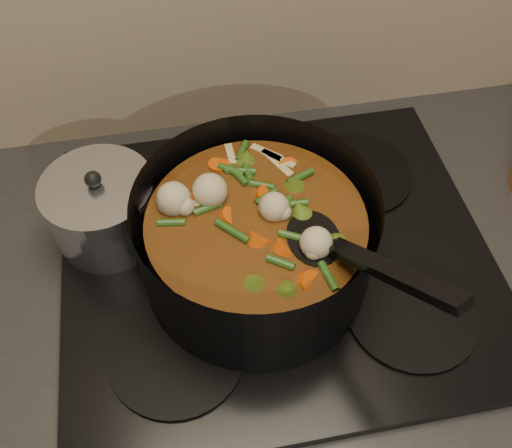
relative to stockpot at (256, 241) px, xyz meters
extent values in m
cube|color=brown|center=(0.04, 0.02, -0.57)|extent=(2.60, 0.60, 0.86)
cube|color=black|center=(0.04, 0.02, -0.12)|extent=(2.64, 0.64, 0.05)
cube|color=black|center=(0.04, 0.02, -0.08)|extent=(0.62, 0.54, 0.02)
cylinder|color=black|center=(-0.12, -0.11, -0.07)|extent=(0.18, 0.18, 0.01)
cylinder|color=black|center=(0.20, -0.11, -0.07)|extent=(0.18, 0.18, 0.01)
cylinder|color=black|center=(-0.12, 0.15, -0.07)|extent=(0.18, 0.18, 0.01)
cylinder|color=black|center=(0.20, 0.15, -0.07)|extent=(0.18, 0.18, 0.01)
cylinder|color=black|center=(0.00, 0.00, 0.01)|extent=(0.38, 0.38, 0.16)
cylinder|color=black|center=(0.00, 0.00, -0.07)|extent=(0.31, 0.31, 0.01)
cylinder|color=#5C2B0F|center=(0.00, 0.00, -0.01)|extent=(0.28, 0.28, 0.11)
cylinder|color=orange|center=(0.04, 0.00, 0.04)|extent=(0.03, 0.03, 0.03)
cylinder|color=orange|center=(0.04, 0.06, 0.04)|extent=(0.04, 0.04, 0.03)
cylinder|color=orange|center=(-0.03, 0.10, 0.04)|extent=(0.04, 0.04, 0.03)
cylinder|color=orange|center=(-0.06, 0.02, 0.04)|extent=(0.03, 0.04, 0.03)
cylinder|color=orange|center=(-0.07, -0.05, 0.04)|extent=(0.04, 0.04, 0.03)
cylinder|color=orange|center=(0.00, -0.04, 0.04)|extent=(0.04, 0.04, 0.03)
cylinder|color=orange|center=(0.06, -0.04, 0.04)|extent=(0.04, 0.04, 0.03)
cylinder|color=orange|center=(0.10, 0.03, 0.04)|extent=(0.04, 0.03, 0.03)
cylinder|color=orange|center=(0.02, 0.06, 0.04)|extent=(0.04, 0.04, 0.03)
cylinder|color=orange|center=(-0.05, 0.07, 0.04)|extent=(0.04, 0.04, 0.03)
cylinder|color=orange|center=(-0.04, 0.00, 0.04)|extent=(0.03, 0.03, 0.03)
sphere|color=beige|center=(0.07, 0.00, 0.06)|extent=(0.04, 0.04, 0.04)
sphere|color=beige|center=(-0.02, 0.06, 0.06)|extent=(0.04, 0.04, 0.04)
sphere|color=beige|center=(-0.05, -0.04, 0.06)|extent=(0.04, 0.04, 0.04)
sphere|color=beige|center=(0.06, -0.03, 0.06)|extent=(0.04, 0.04, 0.04)
cone|color=olive|center=(-0.07, -0.05, 0.05)|extent=(0.04, 0.04, 0.04)
cone|color=olive|center=(0.03, -0.08, 0.05)|extent=(0.04, 0.04, 0.04)
cone|color=olive|center=(0.09, 0.01, 0.05)|extent=(0.04, 0.04, 0.04)
cone|color=olive|center=(0.02, 0.09, 0.05)|extent=(0.04, 0.04, 0.04)
cone|color=olive|center=(-0.08, 0.05, 0.05)|extent=(0.04, 0.04, 0.04)
cone|color=olive|center=(-0.07, -0.06, 0.05)|extent=(0.04, 0.04, 0.04)
cone|color=olive|center=(0.04, -0.08, 0.05)|extent=(0.04, 0.04, 0.04)
cylinder|color=#2B5218|center=(0.03, 0.03, 0.05)|extent=(0.01, 0.04, 0.01)
cylinder|color=#2B5218|center=(0.00, 0.11, 0.05)|extent=(0.04, 0.03, 0.01)
cylinder|color=#2B5218|center=(-0.06, 0.07, 0.05)|extent=(0.04, 0.02, 0.01)
cylinder|color=#2B5218|center=(-0.07, 0.01, 0.05)|extent=(0.03, 0.04, 0.01)
cylinder|color=#2B5218|center=(-0.04, -0.03, 0.05)|extent=(0.03, 0.04, 0.01)
cylinder|color=#2B5218|center=(-0.02, -0.11, 0.05)|extent=(0.04, 0.02, 0.01)
cylinder|color=#2B5218|center=(0.05, -0.07, 0.05)|extent=(0.04, 0.03, 0.01)
cylinder|color=#2B5218|center=(0.07, -0.01, 0.05)|extent=(0.01, 0.04, 0.01)
cylinder|color=#2B5218|center=(0.04, 0.03, 0.05)|extent=(0.04, 0.03, 0.01)
cylinder|color=#2B5218|center=(0.02, 0.11, 0.05)|extent=(0.04, 0.02, 0.01)
cylinder|color=#2B5218|center=(-0.05, 0.08, 0.05)|extent=(0.03, 0.04, 0.01)
cylinder|color=#2B5218|center=(-0.07, 0.02, 0.05)|extent=(0.03, 0.04, 0.01)
cylinder|color=#2B5218|center=(-0.04, -0.02, 0.05)|extent=(0.04, 0.02, 0.01)
cylinder|color=#2B5218|center=(-0.03, -0.10, 0.05)|extent=(0.04, 0.03, 0.01)
cylinder|color=#2B5218|center=(0.04, -0.08, 0.05)|extent=(0.01, 0.04, 0.01)
cylinder|color=#2B5218|center=(0.06, -0.02, 0.05)|extent=(0.04, 0.03, 0.01)
cube|color=tan|center=(-0.08, -0.01, 0.05)|extent=(0.05, 0.01, 0.00)
cube|color=tan|center=(0.01, -0.08, 0.05)|extent=(0.02, 0.05, 0.00)
cube|color=tan|center=(0.08, 0.02, 0.05)|extent=(0.04, 0.03, 0.00)
cube|color=tan|center=(-0.02, 0.08, 0.05)|extent=(0.04, 0.04, 0.00)
cube|color=tan|center=(-0.07, -0.02, 0.05)|extent=(0.03, 0.05, 0.00)
ellipsoid|color=black|center=(0.06, -0.04, 0.05)|extent=(0.07, 0.09, 0.01)
cube|color=black|center=(0.12, -0.14, 0.10)|extent=(0.10, 0.18, 0.11)
cylinder|color=silver|center=(-0.20, 0.11, -0.02)|extent=(0.15, 0.15, 0.10)
cylinder|color=silver|center=(-0.20, 0.11, 0.03)|extent=(0.16, 0.16, 0.01)
sphere|color=black|center=(-0.20, 0.11, 0.05)|extent=(0.02, 0.02, 0.02)
camera|label=1|loc=(-0.08, -0.44, 0.61)|focal=40.00mm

